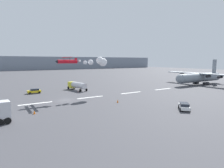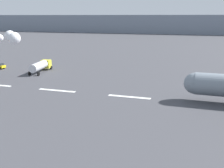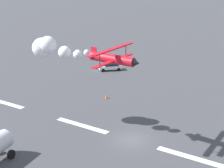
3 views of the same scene
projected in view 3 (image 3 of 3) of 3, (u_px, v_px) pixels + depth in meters
ground_plane at (132, 140)px, 41.01m from camera, size 440.00×440.00×0.00m
runway_stripe_3 at (192, 157)px, 37.22m from camera, size 8.00×0.90×0.01m
runway_stripe_4 at (82, 125)px, 44.79m from camera, size 8.00×0.90×0.01m
runway_stripe_5 at (4, 103)px, 52.36m from camera, size 8.00×0.90×0.01m
stunt_biplane_red at (59, 49)px, 41.34m from camera, size 15.47×7.28×2.83m
followme_car_yellow at (110, 66)px, 68.80m from camera, size 4.48×4.49×1.52m
traffic_cone_far at (106, 96)px, 54.03m from camera, size 0.44×0.44×0.75m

